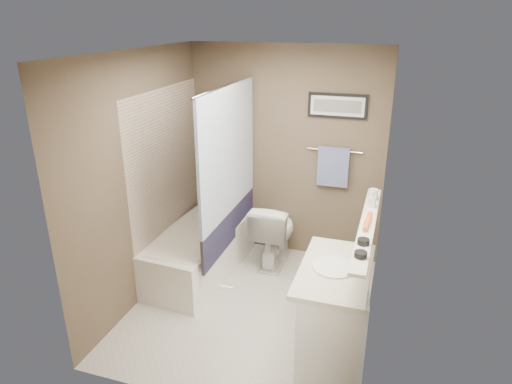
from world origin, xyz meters
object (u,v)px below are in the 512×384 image
(toilet, at_px, (274,232))
(vanity, at_px, (333,315))
(soap_bottle, at_px, (372,199))
(hair_brush_front, at_px, (367,224))
(candle_bowl_near, at_px, (361,254))
(glass_jar, at_px, (373,194))
(candle_bowl_far, at_px, (363,242))
(bathtub, at_px, (199,252))
(hair_brush_back, at_px, (368,219))

(toilet, distance_m, vanity, 1.61)
(vanity, bearing_deg, soap_bottle, 69.43)
(hair_brush_front, bearing_deg, candle_bowl_near, -90.00)
(hair_brush_front, height_order, glass_jar, glass_jar)
(toilet, relative_size, candle_bowl_far, 8.35)
(vanity, relative_size, soap_bottle, 6.65)
(bathtub, bearing_deg, glass_jar, 2.47)
(candle_bowl_near, relative_size, hair_brush_back, 0.41)
(candle_bowl_near, bearing_deg, vanity, 125.04)
(bathtub, height_order, glass_jar, glass_jar)
(soap_bottle, bearing_deg, candle_bowl_far, -90.00)
(hair_brush_front, bearing_deg, hair_brush_back, 90.00)
(glass_jar, distance_m, soap_bottle, 0.17)
(soap_bottle, bearing_deg, bathtub, 172.77)
(bathtub, relative_size, soap_bottle, 11.09)
(vanity, distance_m, glass_jar, 1.14)
(hair_brush_back, bearing_deg, bathtub, 163.12)
(bathtub, xyz_separation_m, hair_brush_back, (1.79, -0.54, 0.89))
(soap_bottle, bearing_deg, vanity, -105.64)
(hair_brush_back, bearing_deg, glass_jar, 90.00)
(vanity, xyz_separation_m, candle_bowl_far, (0.19, -0.07, 0.73))
(hair_brush_back, bearing_deg, soap_bottle, 90.00)
(glass_jar, relative_size, soap_bottle, 0.74)
(candle_bowl_near, height_order, candle_bowl_far, same)
(bathtub, height_order, toilet, toilet)
(toilet, bearing_deg, glass_jar, 153.62)
(candle_bowl_near, xyz_separation_m, candle_bowl_far, (0.00, 0.20, 0.00))
(candle_bowl_far, bearing_deg, soap_bottle, 90.00)
(hair_brush_front, bearing_deg, candle_bowl_far, -90.00)
(bathtub, xyz_separation_m, candle_bowl_far, (1.79, -0.95, 0.89))
(hair_brush_back, bearing_deg, hair_brush_front, -90.00)
(hair_brush_front, relative_size, hair_brush_back, 1.00)
(vanity, height_order, candle_bowl_far, candle_bowl_far)
(hair_brush_front, xyz_separation_m, glass_jar, (0.00, 0.59, 0.03))
(hair_brush_back, bearing_deg, toilet, 136.37)
(candle_bowl_near, bearing_deg, candle_bowl_far, 90.00)
(candle_bowl_near, xyz_separation_m, hair_brush_front, (0.00, 0.50, 0.00))
(hair_brush_back, bearing_deg, candle_bowl_near, -90.00)
(candle_bowl_far, height_order, soap_bottle, soap_bottle)
(toilet, relative_size, glass_jar, 7.51)
(vanity, distance_m, hair_brush_front, 0.80)
(bathtub, height_order, hair_brush_front, hair_brush_front)
(bathtub, distance_m, hair_brush_back, 2.07)
(candle_bowl_near, distance_m, glass_jar, 1.09)
(candle_bowl_far, bearing_deg, hair_brush_back, 90.00)
(hair_brush_front, height_order, hair_brush_back, same)
(toilet, xyz_separation_m, hair_brush_front, (1.06, -1.12, 0.76))
(bathtub, bearing_deg, candle_bowl_far, -23.74)
(vanity, distance_m, candle_bowl_near, 0.80)
(vanity, xyz_separation_m, glass_jar, (0.19, 0.83, 0.77))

